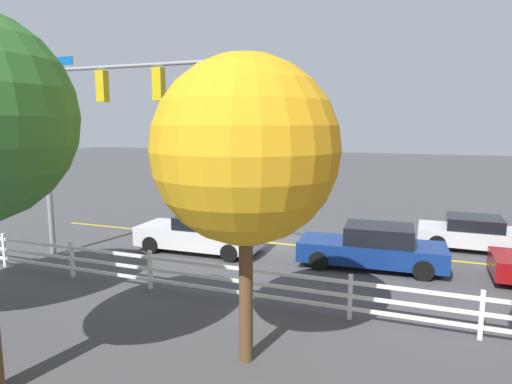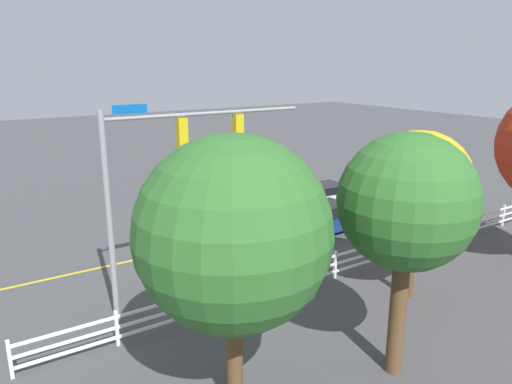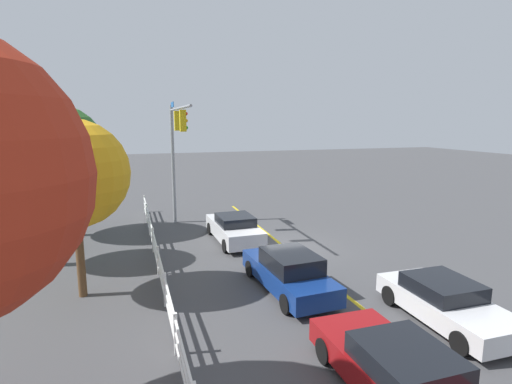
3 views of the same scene
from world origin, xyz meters
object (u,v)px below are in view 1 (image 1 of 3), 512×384
at_px(car_3, 373,247).
at_px(tree_2, 245,151).
at_px(car_1, 200,234).
at_px(car_0, 478,234).

xyz_separation_m(car_3, tree_2, (1.77, 6.96, 3.57)).
bearing_deg(car_3, car_1, -0.23).
distance_m(car_1, car_3, 6.33).
height_order(car_1, tree_2, tree_2).
height_order(car_1, car_3, car_3).
bearing_deg(tree_2, car_3, -104.28).
height_order(car_0, car_3, car_3).
xyz_separation_m(car_1, tree_2, (-4.55, 6.64, 3.60)).
distance_m(car_3, tree_2, 8.02).
height_order(car_3, tree_2, tree_2).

